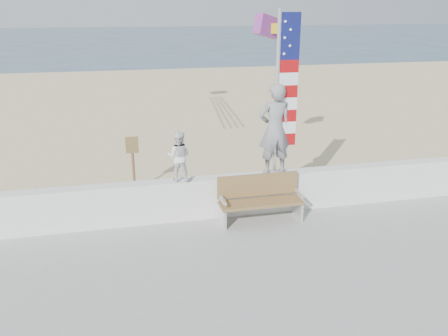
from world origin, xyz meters
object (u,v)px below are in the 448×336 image
Objects in this scene: flag at (283,87)px; child at (179,156)px; bench at (260,198)px; adult at (275,129)px.

child is at bearing 179.99° from flag.
child is 1.96m from bench.
child reaches higher than bench.
adult is 2.16m from child.
bench is 2.42m from flag.
adult is at bearing -160.98° from child.
bench is (1.67, -0.45, -0.93)m from child.
child is at bearing 164.76° from bench.
bench is 0.51× the size of flag.
child is 2.64m from flag.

